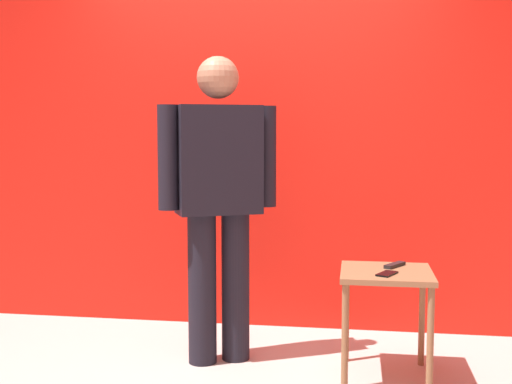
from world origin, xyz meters
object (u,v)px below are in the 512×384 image
at_px(cell_phone, 387,274).
at_px(tv_remote, 395,265).
at_px(side_table, 386,289).
at_px(standing_person, 218,193).

height_order(cell_phone, tv_remote, tv_remote).
bearing_deg(cell_phone, side_table, 115.26).
bearing_deg(tv_remote, cell_phone, -70.87).
relative_size(cell_phone, tv_remote, 0.85).
bearing_deg(tv_remote, side_table, -81.72).
bearing_deg(standing_person, side_table, -6.70).
distance_m(standing_person, side_table, 1.09).
bearing_deg(tv_remote, standing_person, -147.17).
bearing_deg(cell_phone, standing_person, -166.45).
relative_size(side_table, cell_phone, 4.16).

